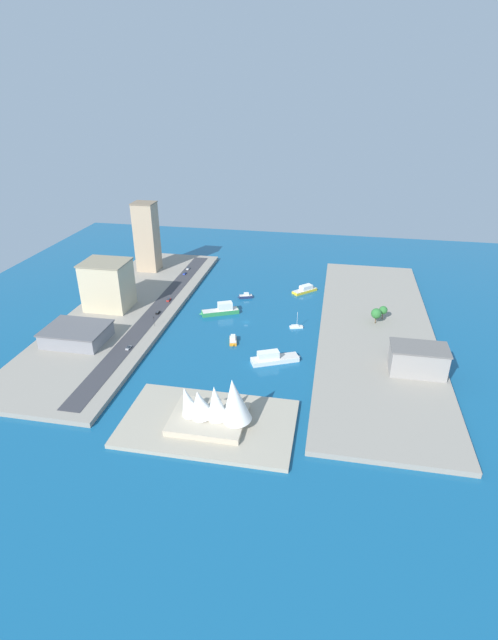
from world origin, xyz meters
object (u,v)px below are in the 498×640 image
(traffic_light_waterfront, at_px, (154,320))
(patrol_launch_navy, at_px, (245,296))
(pickup_red, at_px, (169,300))
(suv_black, at_px, (158,312))
(ferry_white_commuter, at_px, (273,358))
(carpark_squat_concrete, at_px, (418,359))
(hatchback_blue, at_px, (185,273))
(ferry_yellow_fast, at_px, (305,290))
(office_block_beige, at_px, (108,285))
(opera_landmark, at_px, (215,406))
(sedan_silver, at_px, (128,348))
(warehouse_low_gray, at_px, (77,334))
(van_white, at_px, (188,268))
(apartment_midrise_tan, at_px, (147,237))
(water_taxi_orange, at_px, (233,340))
(sailboat_small_white, at_px, (296,327))
(ferry_green_doubledeck, at_px, (221,310))

(traffic_light_waterfront, bearing_deg, patrol_launch_navy, -127.76)
(pickup_red, bearing_deg, patrol_launch_navy, -157.08)
(suv_black, xyz_separation_m, traffic_light_waterfront, (-4.41, 17.81, 3.40))
(patrol_launch_navy, bearing_deg, ferry_white_commuter, 110.93)
(carpark_squat_concrete, xyz_separation_m, suv_black, (162.11, -43.23, -6.68))
(hatchback_blue, bearing_deg, pickup_red, 95.54)
(hatchback_blue, bearing_deg, ferry_yellow_fast, 172.89)
(ferry_yellow_fast, height_order, carpark_squat_concrete, carpark_squat_concrete)
(office_block_beige, relative_size, opera_landmark, 0.89)
(sedan_silver, relative_size, hatchback_blue, 0.90)
(ferry_yellow_fast, xyz_separation_m, warehouse_low_gray, (127.60, 108.20, 5.41))
(suv_black, bearing_deg, carpark_squat_concrete, 165.07)
(ferry_yellow_fast, relative_size, traffic_light_waterfront, 2.85)
(office_block_beige, relative_size, hatchback_blue, 6.53)
(traffic_light_waterfront, bearing_deg, ferry_yellow_fast, -138.09)
(ferry_yellow_fast, distance_m, sedan_silver, 145.77)
(office_block_beige, height_order, suv_black, office_block_beige)
(patrol_launch_navy, relative_size, suv_black, 2.47)
(office_block_beige, bearing_deg, ferry_yellow_fast, -155.80)
(office_block_beige, relative_size, van_white, 6.81)
(traffic_light_waterfront, bearing_deg, office_block_beige, -28.67)
(apartment_midrise_tan, xyz_separation_m, traffic_light_waterfront, (-41.69, 98.95, -23.57))
(water_taxi_orange, relative_size, warehouse_low_gray, 0.33)
(patrol_launch_navy, bearing_deg, office_block_beige, 24.03)
(water_taxi_orange, relative_size, ferry_yellow_fast, 0.64)
(ferry_yellow_fast, xyz_separation_m, sedan_silver, (93.64, 111.71, 1.70))
(ferry_yellow_fast, xyz_separation_m, suv_black, (94.07, 62.68, 1.70))
(van_white, distance_m, suv_black, 87.10)
(office_block_beige, xyz_separation_m, sedan_silver, (-36.37, 53.28, -15.61))
(warehouse_low_gray, bearing_deg, office_block_beige, -87.22)
(sailboat_small_white, relative_size, apartment_midrise_tan, 0.20)
(ferry_green_doubledeck, distance_m, opera_landmark, 120.30)
(water_taxi_orange, bearing_deg, patrol_launch_navy, -85.20)
(ferry_white_commuter, bearing_deg, warehouse_low_gray, 1.23)
(office_block_beige, bearing_deg, ferry_green_doubledeck, -173.21)
(patrol_launch_navy, relative_size, pickup_red, 2.18)
(ferry_white_commuter, height_order, patrol_launch_navy, ferry_white_commuter)
(van_white, height_order, suv_black, van_white)
(carpark_squat_concrete, bearing_deg, traffic_light_waterfront, -9.16)
(carpark_squat_concrete, bearing_deg, ferry_green_doubledeck, -25.05)
(sedan_silver, height_order, traffic_light_waterfront, traffic_light_waterfront)
(pickup_red, xyz_separation_m, suv_black, (0.15, 21.54, 0.02))
(suv_black, relative_size, traffic_light_waterfront, 0.71)
(sailboat_small_white, height_order, patrol_launch_navy, sailboat_small_white)
(carpark_squat_concrete, xyz_separation_m, traffic_light_waterfront, (157.70, -25.42, -3.28))
(sedan_silver, bearing_deg, traffic_light_waterfront, -97.25)
(ferry_green_doubledeck, xyz_separation_m, patrol_launch_navy, (-10.87, -29.96, -1.55))
(warehouse_low_gray, height_order, hatchback_blue, warehouse_low_gray)
(patrol_launch_navy, distance_m, traffic_light_waterfront, 77.58)
(ferry_white_commuter, bearing_deg, traffic_light_waterfront, -17.39)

